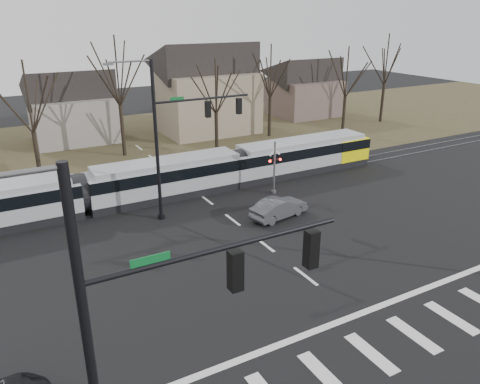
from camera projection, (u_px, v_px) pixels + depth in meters
ground at (330, 295)px, 22.47m from camera, size 140.00×140.00×0.00m
grass_verge at (133, 143)px, 48.59m from camera, size 140.00×28.00×0.01m
crosswalk at (393, 344)px, 19.20m from camera, size 27.00×2.60×0.01m
stop_line at (356, 315)px, 21.00m from camera, size 28.00×0.35×0.01m
lane_dashes at (195, 191)px, 35.53m from camera, size 0.18×30.00×0.01m
rail_pair at (197, 192)px, 35.36m from camera, size 90.00×1.52×0.06m
tram at (165, 177)px, 33.93m from camera, size 37.12×2.76×2.81m
sedan at (279, 208)px, 30.79m from camera, size 3.03×4.68×1.36m
signal_pole_near_left at (160, 337)px, 10.82m from camera, size 9.28×0.44×10.20m
signal_pole_far at (180, 131)px, 29.54m from camera, size 9.28×0.44×10.20m
rail_crossing_signal at (274, 169)px, 34.49m from camera, size 1.08×0.36×4.00m
tree_row at (169, 102)px, 42.80m from camera, size 59.20×7.20×10.00m
house_b at (71, 103)px, 48.17m from camera, size 8.64×7.56×7.65m
house_c at (206, 85)px, 51.59m from camera, size 10.80×8.64×10.10m
house_d at (305, 84)px, 60.45m from camera, size 8.64×7.56×7.65m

